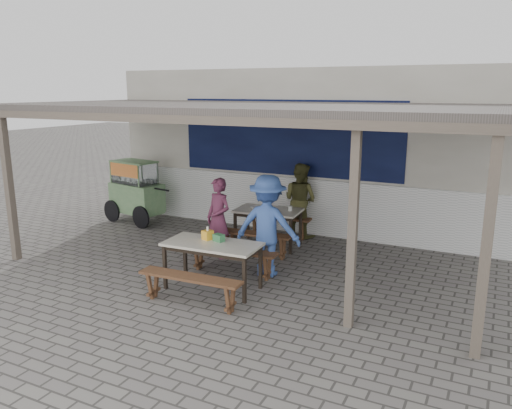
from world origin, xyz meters
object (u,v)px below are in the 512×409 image
object	(u,v)px
bench_left_wall	(279,222)
patron_wall_side	(300,200)
condiment_jar	(290,208)
tissue_box	(208,235)
patron_street_side	(219,218)
bench_right_wall	(232,255)
donation_box	(219,238)
table_left	(268,213)
patron_right_table	(268,226)
bench_right_street	(190,283)
bench_left_street	(256,239)
vendor_cart	(136,189)
table_right	(212,248)
condiment_bowl	(254,207)

from	to	relation	value
bench_left_wall	patron_wall_side	xyz separation A→B (m)	(0.36, 0.28, 0.45)
condiment_jar	tissue_box	bearing A→B (deg)	-100.44
patron_street_side	condiment_jar	size ratio (longest dim) A/B	16.34
bench_right_wall	donation_box	world-z (taller)	donation_box
condiment_jar	patron_wall_side	bearing A→B (deg)	98.02
bench_left_wall	tissue_box	bearing A→B (deg)	-93.77
tissue_box	donation_box	xyz separation A→B (m)	(0.21, -0.01, -0.02)
table_left	patron_street_side	xyz separation A→B (m)	(-0.54, -1.00, 0.07)
patron_right_table	tissue_box	bearing A→B (deg)	43.61
table_left	bench_left_wall	xyz separation A→B (m)	(-0.05, 0.66, -0.34)
bench_right_street	bench_right_wall	bearing A→B (deg)	90.00
bench_left_street	vendor_cart	world-z (taller)	vendor_cart
vendor_cart	patron_street_side	size ratio (longest dim) A/B	1.25
table_right	condiment_bowl	distance (m)	2.38
bench_right_street	condiment_jar	xyz separation A→B (m)	(0.24, 3.16, 0.45)
tissue_box	condiment_jar	distance (m)	2.39
table_left	bench_right_street	size ratio (longest dim) A/B	0.83
vendor_cart	patron_right_table	world-z (taller)	patron_right_table
vendor_cart	condiment_jar	size ratio (longest dim) A/B	20.45
patron_street_side	condiment_jar	bearing A→B (deg)	65.68
bench_right_wall	vendor_cart	xyz separation A→B (m)	(-3.68, 2.01, 0.45)
bench_right_street	patron_street_side	bearing A→B (deg)	106.72
table_right	patron_street_side	world-z (taller)	patron_street_side
bench_right_street	patron_street_side	distance (m)	2.21
table_left	bench_right_wall	size ratio (longest dim) A/B	0.83
bench_left_street	bench_left_wall	xyz separation A→B (m)	(-0.11, 1.32, 0.00)
donation_box	vendor_cart	bearing A→B (deg)	145.61
donation_box	bench_right_wall	bearing A→B (deg)	98.23
bench_right_street	table_right	bearing A→B (deg)	90.00
bench_right_wall	patron_wall_side	world-z (taller)	patron_wall_side
patron_wall_side	patron_right_table	size ratio (longest dim) A/B	0.92
table_right	bench_right_wall	distance (m)	0.76
bench_left_street	patron_right_table	world-z (taller)	patron_right_table
patron_wall_side	condiment_jar	size ratio (longest dim) A/B	17.19
donation_box	condiment_bowl	bearing A→B (deg)	102.28
condiment_jar	bench_right_street	bearing A→B (deg)	-94.36
bench_right_wall	table_right	bearing A→B (deg)	-90.00
bench_left_wall	tissue_box	world-z (taller)	tissue_box
bench_left_street	patron_street_side	size ratio (longest dim) A/B	0.93
table_left	table_right	bearing A→B (deg)	-91.03
bench_left_wall	bench_right_street	size ratio (longest dim) A/B	0.86
table_left	condiment_bowl	xyz separation A→B (m)	(-0.28, -0.04, 0.10)
tissue_box	condiment_bowl	size ratio (longest dim) A/B	0.85
table_right	condiment_jar	world-z (taller)	condiment_jar
table_left	bench_right_wall	bearing A→B (deg)	-90.69
table_left	table_right	size ratio (longest dim) A/B	0.87
condiment_bowl	vendor_cart	bearing A→B (deg)	173.80
table_left	table_right	xyz separation A→B (m)	(0.15, -2.37, 0.00)
vendor_cart	tissue_box	bearing A→B (deg)	-26.00
bench_right_street	condiment_jar	bearing A→B (deg)	82.89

